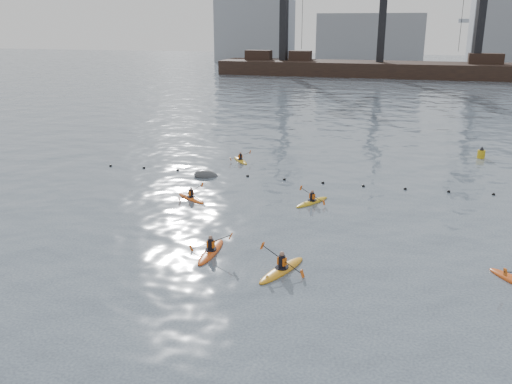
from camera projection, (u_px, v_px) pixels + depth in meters
The scene contains 11 objects.
ground at pixel (206, 342), 20.51m from camera, with size 400.00×400.00×0.00m, color #353D4D.
float_line at pixel (304, 181), 41.34m from camera, with size 33.24×0.73×0.24m.
barge_pier at pixel (378, 67), 121.09m from camera, with size 72.00×19.30×29.50m.
skyline at pixel (397, 31), 155.28m from camera, with size 141.00×28.00×22.00m.
kayaker_0 at pixel (211, 251), 28.44m from camera, with size 2.41×3.46×1.37m.
kayaker_1 at pixel (282, 269), 26.34m from camera, with size 2.42×3.69×1.38m.
kayaker_2 at pixel (191, 198), 37.13m from camera, with size 2.78×2.15×1.10m.
kayaker_3 at pixel (312, 201), 36.34m from camera, with size 2.12×3.06×1.11m.
kayaker_5 at pixel (240, 160), 47.26m from camera, with size 2.19×2.62×0.98m.
mooring_buoy at pixel (206, 176), 42.58m from camera, with size 1.98×1.17×0.99m, color #383B3D.
nav_buoy at pixel (481, 154), 48.23m from camera, with size 0.66×0.66×1.21m.
Camera 1 is at (6.61, -16.69, 11.60)m, focal length 38.00 mm.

